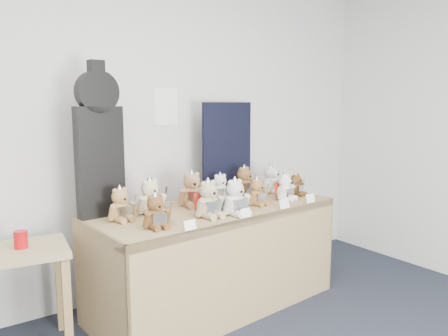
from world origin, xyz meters
TOP-DOWN VIEW (x-y plane):
  - room_shell at (0.81, 2.49)m, footprint 6.00×6.00m
  - display_table at (0.92, 1.85)m, footprint 1.94×0.94m
  - guitar_case at (0.13, 2.17)m, footprint 0.33×0.12m
  - navy_board at (1.32, 2.32)m, footprint 0.58×0.13m
  - red_cup at (-0.41, 2.09)m, footprint 0.08×0.08m
  - teddy_front_far_left at (0.30, 1.68)m, footprint 0.20×0.16m
  - teddy_front_left at (0.72, 1.71)m, footprint 0.24×0.20m
  - teddy_front_centre at (0.91, 1.66)m, footprint 0.24×0.20m
  - teddy_front_right at (1.22, 1.80)m, footprint 0.19×0.16m
  - teddy_front_far_right at (1.52, 1.81)m, footprint 0.20×0.18m
  - teddy_front_end at (1.73, 1.88)m, footprint 0.18×0.16m
  - teddy_back_left at (0.43, 2.02)m, footprint 0.24×0.20m
  - teddy_back_centre_left at (0.80, 2.06)m, footprint 0.25×0.22m
  - teddy_back_centre_right at (1.11, 2.13)m, footprint 0.20×0.18m
  - teddy_back_right at (1.36, 2.13)m, footprint 0.24×0.21m
  - teddy_back_end at (1.63, 2.09)m, footprint 0.23×0.22m
  - teddy_back_far_left at (0.19, 1.97)m, footprint 0.22×0.18m
  - entry_card_a at (0.45, 1.51)m, footprint 0.09×0.03m
  - entry_card_b at (0.92, 1.55)m, footprint 0.09×0.03m
  - entry_card_c at (1.31, 1.58)m, footprint 0.10×0.03m
  - entry_card_d at (1.61, 1.61)m, footprint 0.10×0.03m

SIDE VIEW (x-z plane):
  - display_table at x=0.92m, z-range 0.23..1.01m
  - red_cup at x=-0.41m, z-range 0.68..0.79m
  - entry_card_a at x=0.45m, z-range 0.79..0.85m
  - entry_card_b at x=0.92m, z-range 0.79..0.85m
  - entry_card_d at x=1.61m, z-range 0.79..0.86m
  - entry_card_c at x=1.31m, z-range 0.79..0.86m
  - teddy_front_end at x=1.73m, z-range 0.76..0.98m
  - teddy_front_right at x=1.22m, z-range 0.76..1.00m
  - teddy_back_centre_right at x=1.11m, z-range 0.76..1.00m
  - teddy_front_far_right at x=1.52m, z-range 0.76..1.00m
  - teddy_front_far_left at x=0.30m, z-range 0.76..1.01m
  - teddy_back_far_left at x=0.19m, z-range 0.76..1.02m
  - teddy_back_end at x=1.63m, z-range 0.76..1.03m
  - teddy_back_right at x=1.36m, z-range 0.76..1.04m
  - teddy_front_centre at x=0.91m, z-range 0.76..1.05m
  - teddy_back_left at x=0.43m, z-range 0.76..1.05m
  - teddy_front_left at x=0.72m, z-range 0.76..1.05m
  - teddy_back_centre_left at x=0.80m, z-range 0.76..1.06m
  - navy_board at x=1.32m, z-range 0.79..1.57m
  - guitar_case at x=0.13m, z-range 0.77..1.84m
  - room_shell at x=0.81m, z-range -1.46..4.54m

